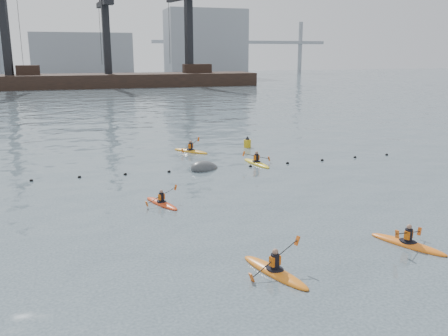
{
  "coord_description": "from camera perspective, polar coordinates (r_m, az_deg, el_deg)",
  "views": [
    {
      "loc": [
        -7.82,
        -9.33,
        8.14
      ],
      "look_at": [
        -1.35,
        11.54,
        2.8
      ],
      "focal_mm": 38.0,
      "sensor_mm": 36.0,
      "label": 1
    }
  ],
  "objects": [
    {
      "name": "kayaker_3",
      "position": [
        35.57,
        3.93,
        0.65
      ],
      "size": [
        2.36,
        3.54,
        1.22
      ],
      "rotation": [
        0.0,
        0.0,
        0.17
      ],
      "color": "yellow",
      "rests_on": "ground"
    },
    {
      "name": "float_line",
      "position": [
        33.69,
        -4.16,
        -0.23
      ],
      "size": [
        33.24,
        0.73,
        0.24
      ],
      "color": "black",
      "rests_on": "ground"
    },
    {
      "name": "kayaker_2",
      "position": [
        26.37,
        -7.51,
        -4.16
      ],
      "size": [
        1.92,
        2.96,
        1.06
      ],
      "rotation": [
        0.0,
        0.0,
        0.4
      ],
      "color": "red",
      "rests_on": "ground"
    },
    {
      "name": "barge_pier",
      "position": [
        119.73,
        -13.79,
        10.36
      ],
      "size": [
        72.0,
        19.3,
        29.5
      ],
      "color": "black",
      "rests_on": "ground"
    },
    {
      "name": "kayaker_5",
      "position": [
        39.94,
        -4.03,
        2.1
      ],
      "size": [
        2.75,
        3.14,
        1.23
      ],
      "rotation": [
        0.0,
        0.0,
        0.69
      ],
      "color": "orange",
      "rests_on": "ground"
    },
    {
      "name": "mooring_buoy",
      "position": [
        34.0,
        -2.34,
        -0.13
      ],
      "size": [
        2.97,
        2.49,
        1.68
      ],
      "primitive_type": "ellipsoid",
      "rotation": [
        0.0,
        0.21,
        0.49
      ],
      "color": "#3B3D40",
      "rests_on": "ground"
    },
    {
      "name": "skyline",
      "position": [
        159.92,
        -14.03,
        13.74
      ],
      "size": [
        141.0,
        28.0,
        22.0
      ],
      "color": "gray",
      "rests_on": "ground"
    },
    {
      "name": "kayaker_0",
      "position": [
        18.43,
        6.12,
        -12.19
      ],
      "size": [
        2.38,
        3.59,
        1.37
      ],
      "rotation": [
        0.0,
        0.0,
        0.33
      ],
      "color": "orange",
      "rests_on": "ground"
    },
    {
      "name": "nav_buoy",
      "position": [
        41.83,
        2.83,
        2.98
      ],
      "size": [
        0.63,
        0.63,
        1.15
      ],
      "color": "gold",
      "rests_on": "ground"
    },
    {
      "name": "kayaker_4",
      "position": [
        22.24,
        21.23,
        -8.43
      ],
      "size": [
        2.15,
        3.38,
        1.14
      ],
      "rotation": [
        0.0,
        0.0,
        3.61
      ],
      "color": "orange",
      "rests_on": "ground"
    }
  ]
}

